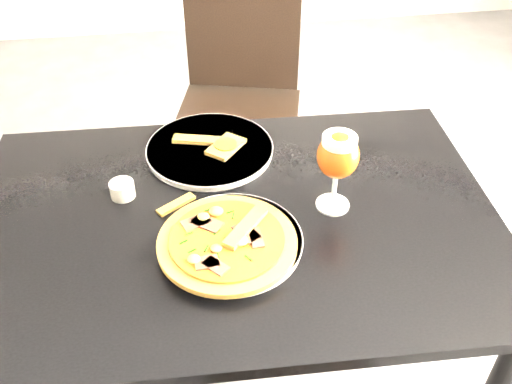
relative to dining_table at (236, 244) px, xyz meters
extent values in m
cube|color=black|center=(0.00, 0.00, 0.08)|extent=(1.23, 0.84, 0.03)
cylinder|color=black|center=(-0.53, 0.36, -0.30)|extent=(0.05, 0.05, 0.72)
cylinder|color=black|center=(0.55, 0.32, -0.30)|extent=(0.05, 0.05, 0.72)
cube|color=black|center=(0.10, 0.82, -0.19)|extent=(0.54, 0.54, 0.04)
cylinder|color=black|center=(-0.12, 0.69, -0.43)|extent=(0.04, 0.04, 0.45)
cylinder|color=black|center=(0.23, 0.60, -0.43)|extent=(0.04, 0.04, 0.45)
cylinder|color=black|center=(-0.03, 1.03, -0.43)|extent=(0.04, 0.04, 0.45)
cylinder|color=black|center=(0.32, 0.95, -0.43)|extent=(0.04, 0.04, 0.45)
cube|color=black|center=(0.15, 1.01, 0.08)|extent=(0.42, 0.13, 0.44)
cylinder|color=silver|center=(-0.02, -0.09, 0.10)|extent=(0.38, 0.38, 0.02)
cylinder|color=brown|center=(-0.03, -0.10, 0.11)|extent=(0.30, 0.30, 0.01)
cylinder|color=#B14D0E|center=(-0.03, -0.10, 0.12)|extent=(0.24, 0.24, 0.01)
cube|color=#513223|center=(0.00, -0.10, 0.13)|extent=(0.06, 0.03, 0.00)
cube|color=#513223|center=(0.00, -0.06, 0.13)|extent=(0.06, 0.07, 0.00)
cube|color=#513223|center=(-0.06, -0.04, 0.13)|extent=(0.06, 0.07, 0.00)
cube|color=#513223|center=(-0.06, -0.10, 0.13)|extent=(0.06, 0.03, 0.00)
cube|color=#513223|center=(-0.05, -0.15, 0.13)|extent=(0.06, 0.07, 0.00)
cube|color=#513223|center=(0.01, -0.17, 0.13)|extent=(0.06, 0.07, 0.00)
ellipsoid|color=gold|center=(-0.01, -0.09, 0.13)|extent=(0.03, 0.03, 0.01)
ellipsoid|color=gold|center=(-0.03, -0.03, 0.13)|extent=(0.03, 0.03, 0.01)
ellipsoid|color=gold|center=(-0.05, -0.09, 0.13)|extent=(0.03, 0.03, 0.01)
ellipsoid|color=gold|center=(-0.09, -0.14, 0.13)|extent=(0.03, 0.03, 0.01)
ellipsoid|color=gold|center=(-0.03, -0.13, 0.13)|extent=(0.03, 0.03, 0.01)
ellipsoid|color=gold|center=(0.04, -0.14, 0.13)|extent=(0.03, 0.03, 0.01)
cube|color=#18490D|center=(-0.02, -0.09, 0.13)|extent=(0.01, 0.02, 0.00)
cube|color=#18490D|center=(-0.03, -0.06, 0.13)|extent=(0.01, 0.02, 0.00)
cube|color=#18490D|center=(-0.07, -0.04, 0.13)|extent=(0.01, 0.02, 0.00)
cube|color=#18490D|center=(-0.06, -0.09, 0.13)|extent=(0.02, 0.01, 0.00)
cube|color=#18490D|center=(-0.09, -0.10, 0.13)|extent=(0.02, 0.00, 0.00)
cube|color=#18490D|center=(-0.04, -0.11, 0.13)|extent=(0.02, 0.01, 0.00)
cube|color=#18490D|center=(-0.06, -0.14, 0.13)|extent=(0.01, 0.02, 0.00)
cube|color=#18490D|center=(-0.04, -0.18, 0.13)|extent=(0.01, 0.02, 0.00)
cube|color=#18490D|center=(-0.02, -0.13, 0.13)|extent=(0.01, 0.02, 0.00)
cube|color=#18490D|center=(0.02, -0.15, 0.13)|extent=(0.02, 0.02, 0.00)
cube|color=#18490D|center=(-0.01, -0.11, 0.13)|extent=(0.02, 0.01, 0.00)
cube|color=#18490D|center=(0.02, -0.09, 0.13)|extent=(0.02, 0.01, 0.00)
cube|color=#18490D|center=(0.03, -0.05, 0.13)|extent=(0.02, 0.02, 0.00)
cube|color=brown|center=(0.00, -0.06, 0.13)|extent=(0.11, 0.12, 0.01)
cylinder|color=silver|center=(-0.04, 0.25, 0.10)|extent=(0.40, 0.40, 0.02)
cube|color=brown|center=(-0.07, 0.28, 0.11)|extent=(0.13, 0.06, 0.01)
cube|color=brown|center=(0.01, 0.24, 0.11)|extent=(0.11, 0.12, 0.01)
cylinder|color=#B14D0E|center=(0.01, 0.24, 0.12)|extent=(0.06, 0.06, 0.00)
cube|color=brown|center=(-0.13, 0.06, 0.09)|extent=(0.09, 0.07, 0.01)
cylinder|color=#B5B2A3|center=(-0.25, 0.11, 0.11)|extent=(0.06, 0.06, 0.04)
cylinder|color=gold|center=(-0.25, 0.11, 0.12)|extent=(0.05, 0.05, 0.01)
cylinder|color=silver|center=(0.23, 0.00, 0.09)|extent=(0.08, 0.08, 0.01)
cylinder|color=silver|center=(0.23, 0.00, 0.14)|extent=(0.01, 0.01, 0.08)
ellipsoid|color=#9B3E0F|center=(0.23, 0.00, 0.23)|extent=(0.09, 0.09, 0.11)
cylinder|color=silver|center=(0.23, 0.00, 0.27)|extent=(0.08, 0.08, 0.02)
camera|label=1|loc=(-0.09, -0.96, 0.96)|focal=40.00mm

